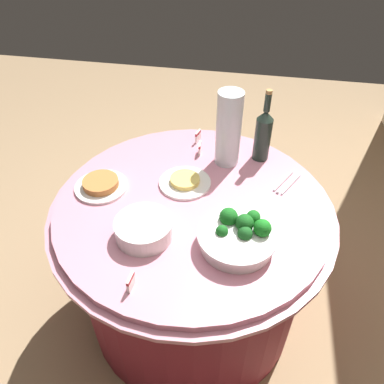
{
  "coord_description": "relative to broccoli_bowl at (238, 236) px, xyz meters",
  "views": [
    {
      "loc": [
        1.1,
        0.21,
        1.76
      ],
      "look_at": [
        0.0,
        0.0,
        0.79
      ],
      "focal_mm": 35.31,
      "sensor_mm": 36.0,
      "label": 1
    }
  ],
  "objects": [
    {
      "name": "food_plate_noodles",
      "position": [
        -0.29,
        -0.25,
        -0.03
      ],
      "size": [
        0.22,
        0.22,
        0.03
      ],
      "color": "white",
      "rests_on": "buffet_table"
    },
    {
      "name": "wine_bottle",
      "position": [
        -0.55,
        0.05,
        0.09
      ],
      "size": [
        0.07,
        0.07,
        0.34
      ],
      "color": "#1F2E25",
      "rests_on": "buffet_table"
    },
    {
      "name": "plate_stack",
      "position": [
        0.02,
        -0.34,
        -0.01
      ],
      "size": [
        0.21,
        0.21,
        0.07
      ],
      "color": "white",
      "rests_on": "buffet_table"
    },
    {
      "name": "ground_plane",
      "position": [
        -0.19,
        -0.2,
        -0.78
      ],
      "size": [
        6.0,
        6.0,
        0.0
      ],
      "primitive_type": "plane",
      "color": "#9E7F5B"
    },
    {
      "name": "buffet_table",
      "position": [
        -0.19,
        -0.2,
        -0.41
      ],
      "size": [
        1.16,
        1.16,
        0.74
      ],
      "color": "maroon",
      "rests_on": "ground_plane"
    },
    {
      "name": "decorative_fruit_vase",
      "position": [
        -0.49,
        -0.1,
        0.11
      ],
      "size": [
        0.11,
        0.11,
        0.34
      ],
      "color": "silver",
      "rests_on": "buffet_table"
    },
    {
      "name": "food_plate_peanuts",
      "position": [
        -0.2,
        -0.59,
        -0.03
      ],
      "size": [
        0.22,
        0.22,
        0.04
      ],
      "color": "white",
      "rests_on": "buffet_table"
    },
    {
      "name": "label_placard_mid",
      "position": [
        -0.53,
        -0.23,
        -0.01
      ],
      "size": [
        0.05,
        0.01,
        0.05
      ],
      "color": "white",
      "rests_on": "buffet_table"
    },
    {
      "name": "label_placard_rear",
      "position": [
        0.25,
        -0.32,
        -0.01
      ],
      "size": [
        0.05,
        0.01,
        0.05
      ],
      "color": "white",
      "rests_on": "buffet_table"
    },
    {
      "name": "broccoli_bowl",
      "position": [
        0.0,
        0.0,
        0.0
      ],
      "size": [
        0.28,
        0.28,
        0.12
      ],
      "color": "white",
      "rests_on": "buffet_table"
    },
    {
      "name": "label_placard_front",
      "position": [
        -0.63,
        -0.25,
        -0.01
      ],
      "size": [
        0.05,
        0.02,
        0.05
      ],
      "color": "white",
      "rests_on": "buffet_table"
    },
    {
      "name": "serving_tongs",
      "position": [
        -0.37,
        0.17,
        -0.04
      ],
      "size": [
        0.16,
        0.11,
        0.01
      ],
      "color": "silver",
      "rests_on": "buffet_table"
    }
  ]
}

